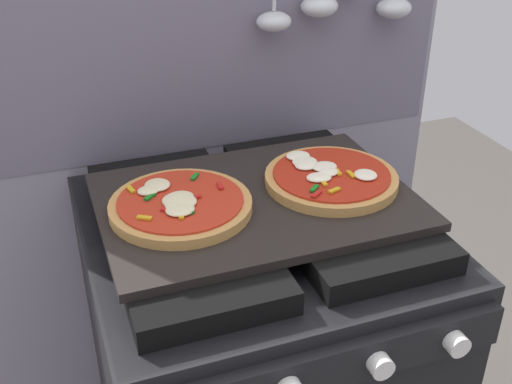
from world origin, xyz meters
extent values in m
cube|color=gray|center=(0.00, 0.34, 0.78)|extent=(1.10, 0.03, 1.55)
cube|color=slate|center=(0.00, 0.32, 1.15)|extent=(1.08, 0.00, 0.56)
ellipsoid|color=silver|center=(0.14, 0.29, 1.14)|extent=(0.07, 0.06, 0.04)
ellipsoid|color=silver|center=(0.24, 0.29, 1.16)|extent=(0.08, 0.07, 0.04)
ellipsoid|color=silver|center=(0.42, 0.29, 1.14)|extent=(0.08, 0.07, 0.04)
cube|color=black|center=(0.00, 0.00, 0.85)|extent=(0.59, 0.59, 0.01)
cube|color=black|center=(-0.14, 0.00, 0.88)|extent=(0.24, 0.51, 0.04)
cube|color=black|center=(0.14, 0.00, 0.88)|extent=(0.24, 0.51, 0.04)
cube|color=black|center=(0.00, -0.31, 0.80)|extent=(0.58, 0.02, 0.07)
cylinder|color=silver|center=(0.07, -0.33, 0.80)|extent=(0.04, 0.02, 0.04)
cylinder|color=silver|center=(0.20, -0.33, 0.80)|extent=(0.04, 0.02, 0.04)
cube|color=black|center=(0.00, 0.00, 0.91)|extent=(0.54, 0.38, 0.02)
cylinder|color=#C18947|center=(-0.13, 0.00, 0.93)|extent=(0.24, 0.24, 0.02)
cylinder|color=#B72D19|center=(-0.13, 0.00, 0.94)|extent=(0.21, 0.21, 0.00)
ellipsoid|color=beige|center=(-0.15, -0.02, 0.94)|extent=(0.03, 0.03, 0.01)
ellipsoid|color=beige|center=(-0.14, -0.04, 0.94)|extent=(0.05, 0.04, 0.01)
ellipsoid|color=beige|center=(-0.13, -0.02, 0.94)|extent=(0.05, 0.05, 0.01)
ellipsoid|color=beige|center=(-0.13, 0.00, 0.94)|extent=(0.05, 0.04, 0.01)
ellipsoid|color=beige|center=(-0.16, 0.06, 0.94)|extent=(0.04, 0.05, 0.01)
ellipsoid|color=beige|center=(-0.14, -0.01, 0.94)|extent=(0.05, 0.05, 0.01)
ellipsoid|color=beige|center=(-0.14, 0.00, 0.94)|extent=(0.05, 0.04, 0.01)
ellipsoid|color=beige|center=(-0.18, 0.04, 0.94)|extent=(0.04, 0.03, 0.01)
cube|color=#19721E|center=(-0.18, 0.02, 0.94)|extent=(0.02, 0.02, 0.00)
cube|color=gold|center=(-0.20, -0.04, 0.94)|extent=(0.02, 0.02, 0.00)
cube|color=red|center=(-0.06, 0.02, 0.94)|extent=(0.01, 0.02, 0.00)
cube|color=gold|center=(-0.21, 0.06, 0.94)|extent=(0.01, 0.03, 0.00)
cube|color=#19721E|center=(-0.14, -0.05, 0.94)|extent=(0.03, 0.01, 0.00)
cube|color=red|center=(-0.16, -0.03, 0.94)|extent=(0.02, 0.02, 0.00)
cube|color=#19721E|center=(-0.09, 0.06, 0.94)|extent=(0.02, 0.02, 0.00)
cube|color=red|center=(-0.12, 0.00, 0.94)|extent=(0.02, 0.03, 0.00)
cube|color=gold|center=(-0.14, -0.05, 0.94)|extent=(0.02, 0.03, 0.00)
cube|color=red|center=(-0.12, -0.02, 0.94)|extent=(0.02, 0.02, 0.00)
cube|color=red|center=(-0.11, -0.01, 0.94)|extent=(0.02, 0.01, 0.00)
cylinder|color=#C18947|center=(0.14, 0.00, 0.93)|extent=(0.24, 0.24, 0.02)
cylinder|color=#AD2614|center=(0.14, 0.00, 0.94)|extent=(0.21, 0.21, 0.00)
ellipsoid|color=#F4EACC|center=(0.11, 0.05, 0.94)|extent=(0.05, 0.05, 0.01)
ellipsoid|color=#F4EACC|center=(0.19, -0.03, 0.94)|extent=(0.04, 0.04, 0.01)
ellipsoid|color=#F4EACC|center=(0.11, -0.01, 0.94)|extent=(0.04, 0.03, 0.01)
ellipsoid|color=#F4EACC|center=(0.11, 0.04, 0.94)|extent=(0.04, 0.04, 0.01)
ellipsoid|color=#F4EACC|center=(0.11, 0.08, 0.94)|extent=(0.05, 0.04, 0.01)
ellipsoid|color=#F4EACC|center=(0.12, -0.02, 0.94)|extent=(0.04, 0.03, 0.01)
ellipsoid|color=#F4EACC|center=(0.14, 0.02, 0.94)|extent=(0.05, 0.04, 0.01)
ellipsoid|color=#F4EACC|center=(0.14, 0.00, 0.94)|extent=(0.03, 0.04, 0.01)
cube|color=#19721E|center=(0.13, 0.02, 0.94)|extent=(0.02, 0.03, 0.00)
cube|color=#19721E|center=(0.09, -0.05, 0.94)|extent=(0.02, 0.02, 0.00)
cube|color=gold|center=(0.11, -0.03, 0.94)|extent=(0.01, 0.02, 0.00)
cube|color=gold|center=(0.12, -0.07, 0.94)|extent=(0.03, 0.01, 0.00)
cube|color=gold|center=(0.15, -0.01, 0.94)|extent=(0.01, 0.02, 0.00)
cube|color=gold|center=(0.17, -0.02, 0.94)|extent=(0.01, 0.02, 0.00)
cube|color=red|center=(0.08, -0.07, 0.94)|extent=(0.02, 0.02, 0.00)
camera|label=1|loc=(-0.33, -0.90, 1.46)|focal=44.41mm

